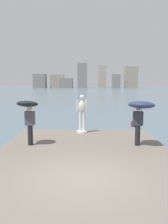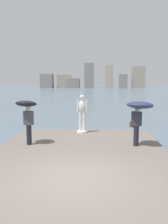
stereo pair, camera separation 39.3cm
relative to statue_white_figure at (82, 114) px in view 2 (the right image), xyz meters
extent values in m
plane|color=slate|center=(0.11, 33.92, -1.40)|extent=(400.00, 400.00, 0.00)
cube|color=#70665B|center=(0.11, -4.11, -1.20)|extent=(6.98, 9.93, 0.40)
cylinder|color=white|center=(0.00, 0.00, -0.95)|extent=(0.57, 0.57, 0.09)
cylinder|color=white|center=(-0.10, 0.00, -0.40)|extent=(0.15, 0.15, 1.00)
cylinder|color=white|center=(0.10, 0.00, -0.40)|extent=(0.15, 0.15, 1.00)
ellipsoid|color=white|center=(0.00, 0.00, 0.43)|extent=(0.38, 0.26, 0.66)
sphere|color=white|center=(0.00, 0.00, 0.94)|extent=(0.24, 0.24, 0.24)
cylinder|color=white|center=(-0.24, 0.00, 0.49)|extent=(0.10, 0.10, 0.62)
cylinder|color=white|center=(0.24, 0.00, 0.49)|extent=(0.10, 0.10, 0.62)
cylinder|color=black|center=(-2.20, -2.60, -0.56)|extent=(0.22, 0.22, 0.88)
cube|color=#47424C|center=(-2.20, -2.60, 0.18)|extent=(0.43, 0.32, 0.60)
sphere|color=beige|center=(-2.20, -2.60, 0.63)|extent=(0.21, 0.21, 0.21)
cylinder|color=#262626|center=(-2.30, -2.53, 0.48)|extent=(0.02, 0.02, 0.50)
ellipsoid|color=black|center=(-2.30, -2.53, 0.79)|extent=(1.10, 1.12, 0.38)
cylinder|color=black|center=(2.45, -2.60, -0.56)|extent=(0.22, 0.22, 0.88)
cube|color=#2D2D38|center=(2.45, -2.60, 0.18)|extent=(0.45, 0.42, 0.60)
sphere|color=#A87A5B|center=(2.45, -2.60, 0.63)|extent=(0.21, 0.21, 0.21)
cylinder|color=#262626|center=(2.57, -2.64, 0.46)|extent=(0.02, 0.02, 0.46)
ellipsoid|color=navy|center=(2.57, -2.64, 0.77)|extent=(1.57, 1.57, 0.39)
cube|color=#513323|center=(2.28, -2.45, -0.10)|extent=(0.20, 0.19, 0.24)
cube|color=gray|center=(-26.13, 121.45, 2.49)|extent=(6.78, 6.05, 7.78)
cube|color=gray|center=(-16.58, 123.05, 2.30)|extent=(7.57, 4.43, 7.39)
cube|color=gray|center=(-11.22, 122.00, 1.25)|extent=(7.05, 7.34, 5.30)
cube|color=gray|center=(-2.20, 121.52, 5.39)|extent=(5.31, 6.65, 13.57)
cube|color=#A89989|center=(8.77, 120.56, 4.82)|extent=(4.08, 6.88, 12.44)
cube|color=gray|center=(16.11, 116.60, 2.30)|extent=(4.00, 5.51, 7.39)
cube|color=gray|center=(24.55, 119.27, 4.42)|extent=(6.76, 5.68, 11.63)
camera|label=1|loc=(0.25, -12.65, 1.71)|focal=38.05mm
camera|label=2|loc=(0.64, -12.64, 1.71)|focal=38.05mm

